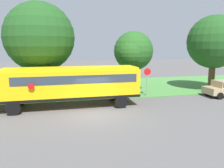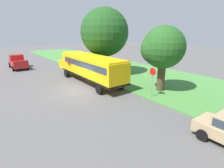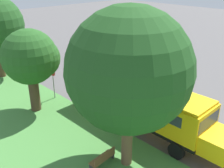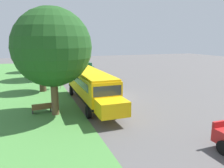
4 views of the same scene
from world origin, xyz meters
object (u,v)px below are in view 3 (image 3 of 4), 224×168
(car_tan_nearest, at_px, (30,63))
(oak_tree_roadside_mid, at_px, (33,58))
(stop_sign, at_px, (53,80))
(oak_tree_beside_bus, at_px, (129,73))
(park_bench, at_px, (103,158))
(school_bus, at_px, (139,99))
(car_green_middle, at_px, (37,40))

(car_tan_nearest, xyz_separation_m, oak_tree_roadside_mid, (-3.77, -8.28, 3.35))
(oak_tree_roadside_mid, distance_m, stop_sign, 3.27)
(oak_tree_beside_bus, height_order, oak_tree_roadside_mid, oak_tree_beside_bus)
(oak_tree_roadside_mid, relative_size, park_bench, 3.86)
(oak_tree_beside_bus, distance_m, stop_sign, 10.62)
(car_tan_nearest, bearing_deg, stop_sign, -103.55)
(school_bus, xyz_separation_m, car_tan_nearest, (-0.24, 14.97, -1.05))
(school_bus, distance_m, park_bench, 5.13)
(oak_tree_beside_bus, relative_size, stop_sign, 3.17)
(car_tan_nearest, height_order, park_bench, car_tan_nearest)
(stop_sign, bearing_deg, oak_tree_beside_bus, -99.69)
(stop_sign, bearing_deg, oak_tree_roadside_mid, -157.67)
(oak_tree_roadside_mid, distance_m, park_bench, 8.99)
(car_tan_nearest, height_order, oak_tree_beside_bus, oak_tree_beside_bus)
(car_tan_nearest, distance_m, stop_sign, 7.73)
(school_bus, relative_size, stop_sign, 4.53)
(car_tan_nearest, relative_size, stop_sign, 1.61)
(school_bus, xyz_separation_m, park_bench, (-4.70, -1.46, -1.45))
(oak_tree_beside_bus, bearing_deg, car_tan_nearest, 78.62)
(stop_sign, bearing_deg, park_bench, -106.53)
(oak_tree_beside_bus, distance_m, oak_tree_roadside_mid, 9.07)
(car_green_middle, relative_size, park_bench, 2.69)
(oak_tree_beside_bus, xyz_separation_m, park_bench, (-0.99, 0.83, -5.02))
(school_bus, bearing_deg, oak_tree_roadside_mid, 120.92)
(school_bus, bearing_deg, park_bench, -162.76)
(school_bus, relative_size, oak_tree_beside_bus, 1.43)
(oak_tree_roadside_mid, relative_size, stop_sign, 2.30)
(car_tan_nearest, bearing_deg, park_bench, -105.18)
(school_bus, height_order, car_tan_nearest, school_bus)
(oak_tree_roadside_mid, xyz_separation_m, stop_sign, (1.97, 0.81, -2.49))
(car_tan_nearest, bearing_deg, oak_tree_beside_bus, -101.38)
(stop_sign, xyz_separation_m, park_bench, (-2.66, -8.95, -1.26))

